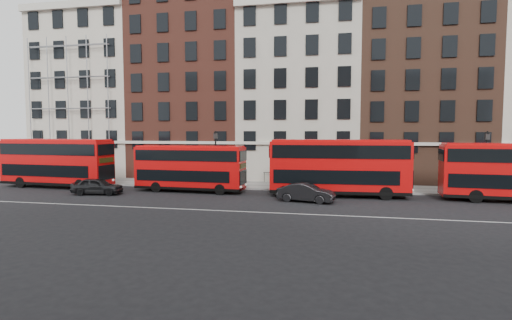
% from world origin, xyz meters
% --- Properties ---
extents(ground, '(120.00, 120.00, 0.00)m').
position_xyz_m(ground, '(0.00, 0.00, 0.00)').
color(ground, black).
rests_on(ground, ground).
extents(pavement, '(80.00, 5.00, 0.15)m').
position_xyz_m(pavement, '(0.00, 10.50, 0.07)').
color(pavement, gray).
rests_on(pavement, ground).
extents(kerb, '(80.00, 0.30, 0.16)m').
position_xyz_m(kerb, '(0.00, 8.00, 0.08)').
color(kerb, gray).
rests_on(kerb, ground).
extents(road_centre_line, '(70.00, 0.12, 0.01)m').
position_xyz_m(road_centre_line, '(0.00, -2.00, 0.01)').
color(road_centre_line, white).
rests_on(road_centre_line, ground).
extents(building_terrace, '(64.00, 11.95, 22.00)m').
position_xyz_m(building_terrace, '(-0.31, 17.88, 10.24)').
color(building_terrace, beige).
rests_on(building_terrace, ground).
extents(bus_a, '(11.28, 3.41, 4.68)m').
position_xyz_m(bus_a, '(-22.31, 5.68, 2.51)').
color(bus_a, red).
rests_on(bus_a, ground).
extents(bus_b, '(9.96, 2.75, 4.15)m').
position_xyz_m(bus_b, '(-8.70, 5.68, 2.22)').
color(bus_b, red).
rests_on(bus_b, ground).
extents(bus_c, '(11.41, 3.29, 4.74)m').
position_xyz_m(bus_c, '(4.33, 5.68, 2.54)').
color(bus_c, red).
rests_on(bus_c, ground).
extents(car_rear, '(4.45, 2.29, 1.45)m').
position_xyz_m(car_rear, '(-15.93, 2.59, 0.72)').
color(car_rear, black).
rests_on(car_rear, ground).
extents(car_front, '(4.57, 2.34, 1.44)m').
position_xyz_m(car_front, '(1.93, 2.65, 0.72)').
color(car_front, black).
rests_on(car_front, ground).
extents(lamp_post_left, '(0.44, 0.44, 5.33)m').
position_xyz_m(lamp_post_left, '(-7.19, 8.63, 3.08)').
color(lamp_post_left, black).
rests_on(lamp_post_left, pavement).
extents(lamp_post_right, '(0.44, 0.44, 5.33)m').
position_xyz_m(lamp_post_right, '(16.63, 9.05, 3.08)').
color(lamp_post_right, black).
rests_on(lamp_post_right, pavement).
extents(iron_railings, '(6.60, 0.06, 1.00)m').
position_xyz_m(iron_railings, '(0.00, 12.70, 0.65)').
color(iron_railings, black).
rests_on(iron_railings, pavement).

